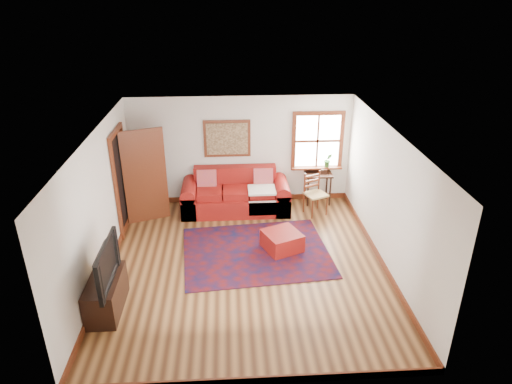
{
  "coord_description": "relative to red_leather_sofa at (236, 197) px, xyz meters",
  "views": [
    {
      "loc": [
        -0.27,
        -7.05,
        4.74
      ],
      "look_at": [
        0.21,
        0.6,
        1.2
      ],
      "focal_mm": 32.0,
      "sensor_mm": 36.0,
      "label": 1
    }
  ],
  "objects": [
    {
      "name": "red_leather_sofa",
      "position": [
        0.0,
        0.0,
        0.0
      ],
      "size": [
        2.4,
        0.99,
        0.94
      ],
      "color": "maroon",
      "rests_on": "ground"
    },
    {
      "name": "room_envelope",
      "position": [
        0.14,
        -2.27,
        1.34
      ],
      "size": [
        5.04,
        5.54,
        2.52
      ],
      "color": "silver",
      "rests_on": "ground"
    },
    {
      "name": "persian_rug",
      "position": [
        0.34,
        -1.86,
        -0.3
      ],
      "size": [
        2.93,
        2.43,
        0.02
      ],
      "primitive_type": "cube",
      "rotation": [
        0.0,
        0.0,
        0.09
      ],
      "color": "#520C0B",
      "rests_on": "ground"
    },
    {
      "name": "red_ottoman",
      "position": [
        0.85,
        -1.79,
        -0.13
      ],
      "size": [
        0.85,
        0.85,
        0.37
      ],
      "primitive_type": "cube",
      "rotation": [
        0.0,
        0.0,
        0.41
      ],
      "color": "maroon",
      "rests_on": "ground"
    },
    {
      "name": "media_cabinet",
      "position": [
        -2.11,
        -3.39,
        -0.02
      ],
      "size": [
        0.47,
        1.05,
        0.58
      ],
      "primitive_type": "cube",
      "color": "black",
      "rests_on": "ground"
    },
    {
      "name": "side_table",
      "position": [
        1.91,
        0.24,
        0.3
      ],
      "size": [
        0.61,
        0.46,
        0.73
      ],
      "color": "black",
      "rests_on": "ground"
    },
    {
      "name": "framed_artwork",
      "position": [
        -0.16,
        0.43,
        1.24
      ],
      "size": [
        1.05,
        0.07,
        0.85
      ],
      "color": "#612914",
      "rests_on": "ground"
    },
    {
      "name": "ground",
      "position": [
        0.14,
        -2.29,
        -0.31
      ],
      "size": [
        5.5,
        5.5,
        0.0
      ],
      "primitive_type": "plane",
      "color": "#4A2813",
      "rests_on": "ground"
    },
    {
      "name": "candle_hurricane",
      "position": [
        -2.06,
        -2.95,
        0.35
      ],
      "size": [
        0.12,
        0.12,
        0.18
      ],
      "color": "silver",
      "rests_on": "media_cabinet"
    },
    {
      "name": "television",
      "position": [
        -2.09,
        -3.5,
        0.6
      ],
      "size": [
        0.15,
        1.16,
        0.67
      ],
      "primitive_type": "imported",
      "rotation": [
        0.0,
        0.0,
        1.57
      ],
      "color": "black",
      "rests_on": "media_cabinet"
    },
    {
      "name": "ladder_back_chair",
      "position": [
        1.74,
        -0.27,
        0.2
      ],
      "size": [
        0.56,
        0.55,
        0.94
      ],
      "color": "tan",
      "rests_on": "ground"
    },
    {
      "name": "doorway",
      "position": [
        -2.07,
        -0.5,
        0.76
      ],
      "size": [
        0.89,
        1.08,
        2.14
      ],
      "color": "black",
      "rests_on": "ground"
    },
    {
      "name": "window",
      "position": [
        1.92,
        0.42,
        1.0
      ],
      "size": [
        1.18,
        0.2,
        1.38
      ],
      "color": "white",
      "rests_on": "ground"
    }
  ]
}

